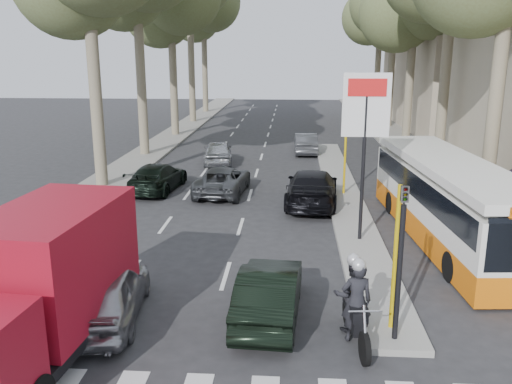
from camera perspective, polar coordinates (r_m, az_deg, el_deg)
ground at (r=13.87m, az=-0.45°, el=-12.17°), size 120.00×120.00×0.00m
sidewalk_right at (r=38.62m, az=15.29°, el=4.91°), size 3.20×70.00×0.12m
median_left at (r=41.78m, az=-8.60°, el=5.97°), size 2.40×64.00×0.12m
traffic_island at (r=24.26m, az=9.18°, el=-0.29°), size 1.50×26.00×0.16m
building_far at (r=48.61m, az=22.13°, el=15.69°), size 11.00×20.00×16.00m
billboard at (r=17.68m, az=11.38°, el=6.06°), size 1.50×12.10×5.60m
traffic_light_island at (r=11.71m, az=15.07°, el=-4.66°), size 0.16×0.41×3.60m
tree_l_e at (r=57.33m, az=-5.42°, el=19.07°), size 7.40×7.20×14.49m
tree_r_e at (r=55.24m, az=13.15°, el=18.58°), size 7.40×7.20×14.10m
silver_hatchback at (r=13.54m, az=-15.41°, el=-10.23°), size 2.06×4.17×1.37m
dark_hatchback at (r=13.20m, az=1.41°, el=-10.46°), size 1.63×4.06×1.31m
queue_car_a at (r=24.38m, az=-3.52°, el=1.24°), size 2.35×4.55×1.23m
queue_car_b at (r=22.66m, az=5.91°, el=0.48°), size 2.43×5.23×1.48m
queue_car_c at (r=30.92m, az=-4.04°, el=4.20°), size 2.06×4.08×1.33m
queue_car_d at (r=34.20m, az=5.25°, el=5.14°), size 1.44×3.91×1.28m
queue_car_e at (r=25.25m, az=-10.32°, el=1.55°), size 2.21×4.54×1.27m
red_truck at (r=12.18m, az=-21.62°, el=-8.82°), size 2.63×5.91×3.07m
city_bus at (r=19.21m, az=19.61°, el=-0.65°), size 3.13×10.73×2.79m
motorcycle at (r=12.40m, az=10.31°, el=-11.16°), size 0.92×2.35×2.00m
pedestrian_far at (r=23.18m, az=20.47°, el=0.38°), size 1.03×0.46×1.58m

